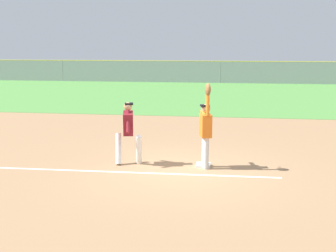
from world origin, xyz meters
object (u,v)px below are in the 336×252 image
at_px(parked_car_silver, 169,72).
at_px(parked_car_white, 290,73).
at_px(runner, 128,129).
at_px(baseball, 207,89).
at_px(parked_car_blue, 115,71).
at_px(fielder, 206,127).
at_px(first_base, 203,165).
at_px(parked_car_black, 231,72).

height_order(parked_car_silver, parked_car_white, same).
distance_m(runner, parked_car_white, 30.91).
xyz_separation_m(baseball, parked_car_blue, (-10.59, 30.41, -1.43)).
distance_m(parked_car_silver, parked_car_white, 11.03).
distance_m(fielder, parked_car_blue, 32.24).
relative_size(fielder, parked_car_silver, 0.50).
height_order(first_base, parked_car_white, parked_car_white).
bearing_deg(runner, parked_car_black, 73.40).
bearing_deg(parked_car_silver, baseball, -84.40).
bearing_deg(parked_car_black, parked_car_silver, -170.45).
height_order(first_base, parked_car_silver, parked_car_silver).
relative_size(first_base, parked_car_silver, 0.08).
height_order(first_base, baseball, baseball).
bearing_deg(parked_car_silver, parked_car_white, -7.18).
relative_size(parked_car_blue, parked_car_silver, 0.98).
distance_m(fielder, runner, 2.11).
relative_size(parked_car_silver, parked_car_white, 1.01).
bearing_deg(first_base, runner, -178.01).
bearing_deg(parked_car_blue, first_base, -68.98).
height_order(parked_car_black, parked_car_white, same).
height_order(parked_car_blue, parked_car_silver, same).
bearing_deg(fielder, parked_car_black, -105.82).
distance_m(parked_car_black, parked_car_white, 5.23).
height_order(baseball, parked_car_white, baseball).
height_order(baseball, parked_car_silver, baseball).
height_order(first_base, parked_car_black, parked_car_black).
bearing_deg(baseball, runner, 179.13).
relative_size(first_base, parked_car_white, 0.08).
bearing_deg(fielder, parked_car_silver, -94.95).
relative_size(baseball, parked_car_blue, 0.02).
distance_m(first_base, parked_car_white, 30.40).
relative_size(first_base, baseball, 5.14).
relative_size(baseball, parked_car_white, 0.02).
xyz_separation_m(parked_car_silver, parked_car_black, (5.85, 0.28, 0.00)).
bearing_deg(parked_car_white, fielder, -103.53).
relative_size(fielder, parked_car_white, 0.51).
relative_size(baseball, parked_car_black, 0.02).
distance_m(fielder, parked_car_white, 30.53).
distance_m(first_base, fielder, 1.09).
height_order(first_base, parked_car_blue, parked_car_blue).
xyz_separation_m(fielder, parked_car_silver, (-5.45, 30.52, -0.45)).
xyz_separation_m(parked_car_blue, parked_car_black, (10.98, 0.36, 0.00)).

